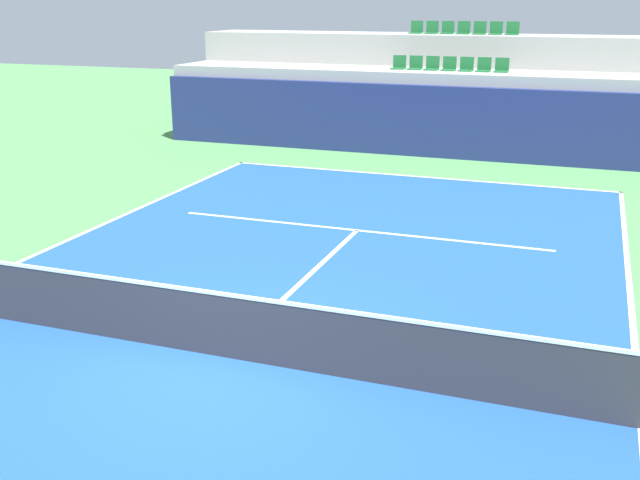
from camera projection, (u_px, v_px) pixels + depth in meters
name	position (u px, v px, depth m)	size (l,w,h in m)	color
ground_plane	(222.00, 357.00, 10.46)	(80.00, 80.00, 0.00)	#4C8C4C
court_surface	(222.00, 357.00, 10.46)	(11.00, 24.00, 0.01)	#1E4C99
baseline_far	(415.00, 176.00, 21.15)	(11.00, 0.10, 0.00)	white
service_line_far	(357.00, 230.00, 16.18)	(8.26, 0.10, 0.00)	white
centre_service_line	(304.00, 280.00, 13.32)	(0.10, 6.40, 0.00)	white
back_wall	(438.00, 122.00, 23.46)	(18.95, 0.30, 2.24)	navy
stands_tier_lower	(446.00, 111.00, 24.62)	(18.95, 2.40, 2.59)	#9E9E99
stands_tier_upper	(460.00, 87.00, 26.61)	(18.95, 2.40, 3.63)	#9E9E99
seating_row_lower	(449.00, 66.00, 24.27)	(3.79, 0.44, 0.44)	#1E6633
seating_row_upper	(463.00, 30.00, 26.10)	(3.79, 0.44, 0.44)	#1E6633
tennis_net	(220.00, 324.00, 10.30)	(11.08, 0.08, 1.07)	black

